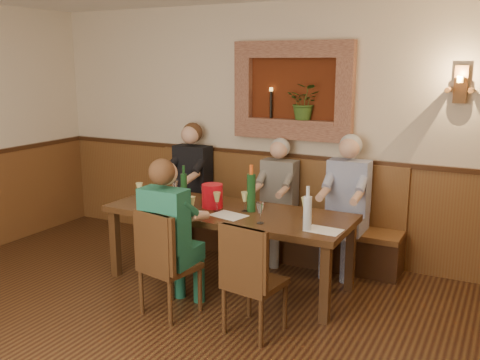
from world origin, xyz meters
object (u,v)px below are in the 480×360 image
at_px(spittoon_bucket, 212,196).
at_px(water_bottle, 307,212).
at_px(dining_table, 229,218).
at_px(person_bench_right, 345,216).
at_px(person_bench_left, 189,195).
at_px(person_chair_front, 171,250).
at_px(wine_bottle_green_b, 184,186).
at_px(bench, 268,226).
at_px(chair_near_left, 169,283).
at_px(chair_near_right, 253,301).
at_px(person_bench_mid, 276,210).
at_px(wine_bottle_green_a, 251,192).

relative_size(spittoon_bucket, water_bottle, 0.60).
height_order(spittoon_bucket, water_bottle, water_bottle).
bearing_deg(dining_table, person_bench_right, 42.38).
relative_size(person_bench_left, person_chair_front, 1.05).
xyz_separation_m(person_bench_left, person_bench_right, (1.91, 0.00, -0.01)).
distance_m(dining_table, person_bench_left, 1.30).
xyz_separation_m(person_bench_left, water_bottle, (1.90, -1.09, 0.30)).
xyz_separation_m(dining_table, wine_bottle_green_b, (-0.60, 0.13, 0.22)).
height_order(bench, chair_near_left, bench).
distance_m(chair_near_right, person_bench_mid, 1.74).
xyz_separation_m(bench, person_bench_right, (0.92, -0.11, 0.27)).
bearing_deg(person_bench_mid, person_bench_left, -179.82).
height_order(chair_near_left, person_chair_front, person_chair_front).
xyz_separation_m(chair_near_left, wine_bottle_green_a, (0.35, 0.89, 0.67)).
bearing_deg(person_chair_front, person_bench_right, 56.83).
distance_m(person_chair_front, wine_bottle_green_a, 0.99).
bearing_deg(spittoon_bucket, bench, 78.46).
relative_size(dining_table, bench, 0.80).
relative_size(person_bench_left, spittoon_bucket, 6.22).
bearing_deg(person_bench_right, dining_table, -137.62).
relative_size(chair_near_left, chair_near_right, 1.01).
relative_size(bench, chair_near_right, 3.19).
bearing_deg(spittoon_bucket, chair_near_right, -43.58).
bearing_deg(water_bottle, spittoon_bucket, 166.30).
relative_size(dining_table, person_bench_left, 1.65).
xyz_separation_m(person_chair_front, wine_bottle_green_a, (0.35, 0.85, 0.37)).
xyz_separation_m(bench, wine_bottle_green_a, (0.21, -0.88, 0.61)).
xyz_separation_m(person_bench_mid, water_bottle, (0.76, -1.09, 0.35)).
bearing_deg(wine_bottle_green_a, person_bench_right, 47.51).
distance_m(person_bench_left, wine_bottle_green_b, 0.86).
bearing_deg(chair_near_left, chair_near_right, 13.96).
bearing_deg(person_chair_front, spittoon_bucket, 93.66).
relative_size(bench, person_chair_front, 2.16).
xyz_separation_m(spittoon_bucket, wine_bottle_green_a, (0.40, 0.05, 0.07)).
bearing_deg(water_bottle, bench, 127.04).
bearing_deg(wine_bottle_green_b, person_bench_right, 25.02).
xyz_separation_m(bench, wine_bottle_green_b, (-0.60, -0.81, 0.57)).
distance_m(dining_table, person_bench_right, 1.24).
bearing_deg(wine_bottle_green_a, chair_near_right, -62.50).
distance_m(spittoon_bucket, wine_bottle_green_a, 0.41).
xyz_separation_m(person_chair_front, wine_bottle_green_b, (-0.46, 0.91, 0.33)).
relative_size(chair_near_left, person_bench_mid, 0.70).
height_order(spittoon_bucket, wine_bottle_green_a, wine_bottle_green_a).
distance_m(bench, wine_bottle_green_b, 1.16).
xyz_separation_m(dining_table, chair_near_left, (-0.14, -0.82, -0.40)).
xyz_separation_m(spittoon_bucket, water_bottle, (1.09, -0.27, 0.04)).
bearing_deg(bench, person_bench_right, -6.61).
bearing_deg(chair_near_right, spittoon_bucket, 144.65).
bearing_deg(bench, chair_near_left, -94.62).
bearing_deg(wine_bottle_green_a, person_chair_front, -112.53).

